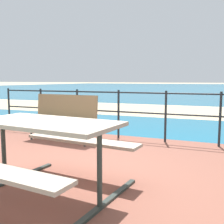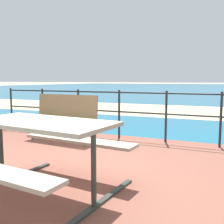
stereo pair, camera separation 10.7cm
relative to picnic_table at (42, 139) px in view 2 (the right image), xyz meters
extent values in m
plane|color=tan|center=(-0.35, 0.57, -0.66)|extent=(240.00, 240.00, 0.00)
cube|color=brown|center=(-0.35, 0.57, -0.63)|extent=(6.40, 5.20, 0.06)
cube|color=#196B8E|center=(-0.35, 40.57, -0.65)|extent=(90.00, 90.00, 0.01)
cube|color=tan|center=(-0.35, 8.91, -0.65)|extent=(54.06, 5.37, 0.01)
cube|color=tan|center=(0.00, 0.00, 0.17)|extent=(1.59, 0.90, 0.04)
cube|color=tan|center=(0.06, 0.63, -0.14)|extent=(1.54, 0.40, 0.04)
cylinder|color=#2D3833|center=(-0.64, 0.06, -0.21)|extent=(0.05, 0.05, 0.77)
cube|color=#2D3833|center=(-0.64, 0.06, -0.58)|extent=(0.21, 1.53, 0.03)
cylinder|color=#2D3833|center=(0.64, -0.06, -0.21)|extent=(0.05, 0.05, 0.77)
cube|color=#2D3833|center=(0.64, -0.06, -0.58)|extent=(0.21, 1.53, 0.03)
cube|color=#8C704C|center=(-1.28, 2.19, -0.16)|extent=(1.46, 0.49, 0.04)
cube|color=#8C704C|center=(-1.26, 2.37, 0.09)|extent=(1.44, 0.17, 0.45)
cylinder|color=#2D3833|center=(-1.93, 2.09, -0.38)|extent=(0.04, 0.04, 0.44)
cylinder|color=#2D3833|center=(-1.91, 2.39, -0.38)|extent=(0.04, 0.04, 0.44)
cylinder|color=#2D3833|center=(-0.65, 2.00, -0.38)|extent=(0.04, 0.04, 0.44)
cylinder|color=#2D3833|center=(-0.63, 2.30, -0.38)|extent=(0.04, 0.04, 0.44)
cylinder|color=#1E2328|center=(-3.30, 2.94, -0.10)|extent=(0.04, 0.04, 1.00)
cylinder|color=#1E2328|center=(-2.32, 2.94, -0.10)|extent=(0.04, 0.04, 1.00)
cylinder|color=#1E2328|center=(-1.34, 2.94, -0.10)|extent=(0.04, 0.04, 1.00)
cylinder|color=#1E2328|center=(-0.35, 2.94, -0.10)|extent=(0.04, 0.04, 1.00)
cylinder|color=#1E2328|center=(0.63, 2.94, -0.10)|extent=(0.04, 0.04, 1.00)
cylinder|color=#1E2328|center=(1.61, 2.94, -0.10)|extent=(0.04, 0.04, 1.00)
cylinder|color=#1E2328|center=(-0.35, 2.94, 0.35)|extent=(5.90, 0.03, 0.03)
cylinder|color=#1E2328|center=(-0.35, 2.94, -0.05)|extent=(5.90, 0.03, 0.03)
camera|label=1|loc=(1.68, -2.23, 0.61)|focal=43.12mm
camera|label=2|loc=(1.78, -2.19, 0.61)|focal=43.12mm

